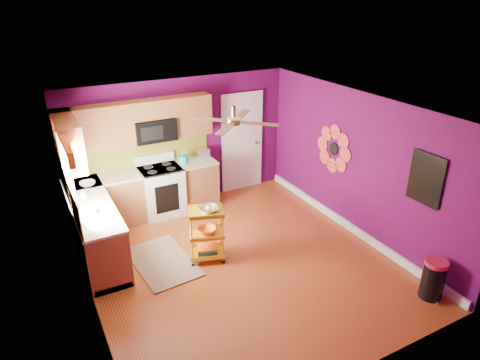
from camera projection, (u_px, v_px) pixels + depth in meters
ground at (240, 262)px, 6.84m from camera, size 5.00×5.00×0.00m
room_envelope at (242, 168)px, 6.18m from camera, size 4.54×5.04×2.52m
lower_cabinets at (125, 210)px, 7.54m from camera, size 2.81×2.31×0.94m
electric_range at (161, 190)px, 8.15m from camera, size 0.76×0.66×1.13m
upper_cabinetry at (117, 129)px, 7.31m from camera, size 2.80×2.30×1.26m
left_window at (67, 165)px, 6.02m from camera, size 0.08×1.35×1.08m
panel_door at (242, 143)px, 8.98m from camera, size 0.95×0.11×2.15m
right_wall_art at (371, 161)px, 6.92m from camera, size 0.04×2.74×1.04m
ceiling_fan at (234, 121)px, 6.05m from camera, size 1.01×1.01×0.26m
shag_rug at (163, 262)px, 6.83m from camera, size 0.94×1.43×0.02m
rolling_cart at (207, 232)px, 6.72m from camera, size 0.64×0.54×0.98m
trash_can at (433, 279)px, 5.96m from camera, size 0.36×0.37×0.60m
teal_kettle at (183, 159)px, 8.16m from camera, size 0.18×0.18×0.21m
toaster at (204, 153)px, 8.43m from camera, size 0.22×0.15×0.18m
soap_bottle_a at (93, 209)px, 6.32m from camera, size 0.08×0.08×0.17m
soap_bottle_b at (83, 195)px, 6.74m from camera, size 0.13×0.13×0.17m
counter_dish at (87, 184)px, 7.25m from camera, size 0.26×0.26×0.06m
counter_cup at (94, 209)px, 6.38m from camera, size 0.12×0.12×0.10m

